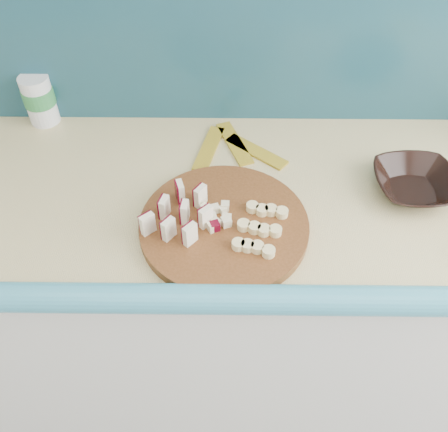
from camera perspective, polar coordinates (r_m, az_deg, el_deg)
kitchen_counter at (r=1.52m, az=7.52°, el=-9.36°), size 2.20×0.63×0.91m
backsplash at (r=1.26m, az=9.72°, el=20.39°), size 2.20×0.02×0.50m
cutting_board at (r=1.07m, az=-0.00°, el=-1.14°), size 0.45×0.45×0.02m
apple_wedges at (r=1.05m, az=-5.08°, el=0.30°), size 0.14×0.16×0.05m
apple_chunks at (r=1.06m, az=-1.18°, el=-0.16°), size 0.05×0.06×0.02m
banana_slices at (r=1.04m, az=4.10°, el=-1.39°), size 0.12×0.15×0.02m
brown_bowl at (r=1.22m, az=20.99°, el=3.46°), size 0.20×0.20×0.05m
canister at (r=1.41m, az=-20.36°, el=12.45°), size 0.08×0.08×0.13m
banana_peel at (r=1.27m, az=1.04°, el=7.81°), size 0.24×0.20×0.01m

